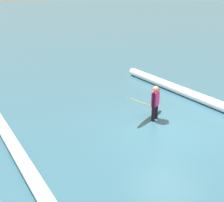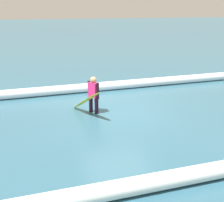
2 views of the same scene
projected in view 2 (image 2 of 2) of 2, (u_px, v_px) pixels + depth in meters
ground_plane at (118, 111)px, 11.37m from camera, size 192.63×192.63×0.00m
surfer at (93, 93)px, 10.94m from camera, size 0.34×0.48×1.33m
surfboard at (86, 101)px, 10.72m from camera, size 0.67×2.03×1.12m
wave_crest_foreground at (138, 83)px, 14.63m from camera, size 17.17×0.46×0.40m
wave_crest_midground at (85, 196)px, 5.91m from camera, size 25.07×0.74×0.38m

